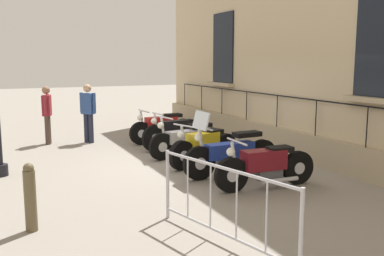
{
  "coord_description": "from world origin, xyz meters",
  "views": [
    {
      "loc": [
        4.08,
        9.02,
        2.37
      ],
      "look_at": [
        -0.07,
        0.0,
        0.8
      ],
      "focal_mm": 40.28,
      "sensor_mm": 36.0,
      "label": 1
    }
  ],
  "objects": [
    {
      "name": "pedestrian_walking",
      "position": [
        1.66,
        -3.38,
        0.96
      ],
      "size": [
        0.41,
        0.41,
        1.69
      ],
      "color": "#23283D",
      "rests_on": "ground_plane"
    },
    {
      "name": "ground_plane",
      "position": [
        0.0,
        0.0,
        0.0
      ],
      "size": [
        60.0,
        60.0,
        0.0
      ],
      "primitive_type": "plane",
      "color": "gray"
    },
    {
      "name": "pedestrian_standing",
      "position": [
        2.76,
        -3.66,
        0.93
      ],
      "size": [
        0.31,
        0.51,
        1.65
      ],
      "color": "#47382D",
      "rests_on": "ground_plane"
    },
    {
      "name": "motorcycle_black",
      "position": [
        -0.28,
        -1.47,
        0.45
      ],
      "size": [
        2.03,
        0.58,
        1.01
      ],
      "color": "black",
      "rests_on": "ground_plane"
    },
    {
      "name": "bollard",
      "position": [
        3.72,
        2.86,
        0.49
      ],
      "size": [
        0.16,
        0.16,
        0.97
      ],
      "color": "brown",
      "rests_on": "ground_plane"
    },
    {
      "name": "motorcycle_silver",
      "position": [
        -0.2,
        -0.52,
        0.43
      ],
      "size": [
        2.16,
        0.7,
        1.04
      ],
      "color": "black",
      "rests_on": "ground_plane"
    },
    {
      "name": "crowd_barrier",
      "position": [
        1.51,
        4.38,
        0.57
      ],
      "size": [
        0.65,
        2.41,
        1.05
      ],
      "color": "#B7B7BF",
      "rests_on": "ground_plane"
    },
    {
      "name": "motorcycle_blue",
      "position": [
        -0.28,
        1.47,
        0.46
      ],
      "size": [
        2.23,
        0.67,
        1.37
      ],
      "color": "black",
      "rests_on": "ground_plane"
    },
    {
      "name": "motorcycle_red",
      "position": [
        -0.28,
        -2.49,
        0.44
      ],
      "size": [
        2.03,
        0.73,
        0.97
      ],
      "color": "black",
      "rests_on": "ground_plane"
    },
    {
      "name": "motorcycle_maroon",
      "position": [
        -0.4,
        2.53,
        0.44
      ],
      "size": [
        2.08,
        0.73,
        0.95
      ],
      "color": "black",
      "rests_on": "ground_plane"
    },
    {
      "name": "motorcycle_yellow",
      "position": [
        -0.17,
        0.44,
        0.43
      ],
      "size": [
        1.97,
        0.92,
        0.98
      ],
      "color": "black",
      "rests_on": "ground_plane"
    },
    {
      "name": "building_facade",
      "position": [
        -2.87,
        -0.0,
        3.37
      ],
      "size": [
        0.82,
        13.98,
        6.96
      ],
      "color": "#C6B28E",
      "rests_on": "ground_plane"
    }
  ]
}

